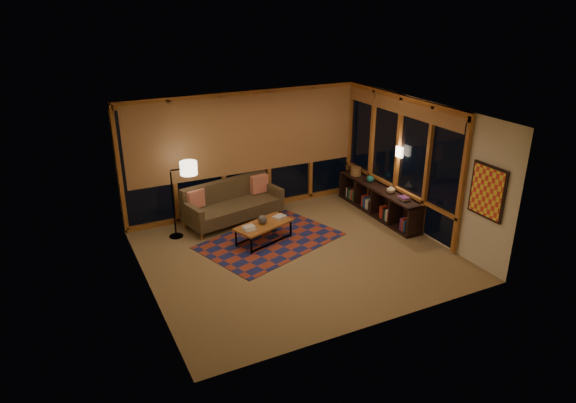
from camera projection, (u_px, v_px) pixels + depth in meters
name	position (u px, v px, depth m)	size (l,w,h in m)	color
floor	(296.00, 254.00, 9.73)	(5.50, 5.00, 0.01)	olive
ceiling	(297.00, 114.00, 8.71)	(5.50, 5.00, 0.01)	#F4E6CC
walls	(297.00, 188.00, 9.22)	(5.51, 5.01, 2.70)	beige
window_wall_back	(246.00, 153.00, 11.24)	(5.30, 0.16, 2.60)	#9D5A22
window_wall_right	(397.00, 159.00, 10.82)	(0.16, 3.70, 2.60)	#9D5A22
wall_art	(487.00, 192.00, 8.76)	(0.06, 0.74, 0.94)	red
wall_sconce	(399.00, 152.00, 10.60)	(0.12, 0.18, 0.22)	#FFE9BF
sofa	(234.00, 203.00, 10.96)	(2.09, 0.85, 0.86)	#493C28
pillow_left	(196.00, 200.00, 10.61)	(0.39, 0.13, 0.39)	red
pillow_right	(259.00, 185.00, 11.45)	(0.40, 0.13, 0.40)	red
area_rug	(270.00, 241.00, 10.25)	(2.65, 1.76, 0.01)	maroon
coffee_table	(264.00, 233.00, 10.16)	(1.17, 0.53, 0.39)	#9D5A22
book_stack_a	(249.00, 228.00, 9.82)	(0.23, 0.18, 0.07)	silver
book_stack_b	(279.00, 216.00, 10.35)	(0.26, 0.20, 0.05)	silver
ceramic_pot	(263.00, 219.00, 10.06)	(0.18, 0.18, 0.18)	black
floor_lamp	(173.00, 201.00, 10.15)	(0.52, 0.34, 1.56)	black
bookshelf	(378.00, 201.00, 11.37)	(0.40, 2.60, 0.65)	#321D18
basket	(356.00, 171.00, 11.94)	(0.25, 0.25, 0.19)	#8F603D
teal_bowl	(370.00, 179.00, 11.50)	(0.16, 0.16, 0.16)	#176965
vase	(391.00, 189.00, 10.85)	(0.19, 0.19, 0.19)	tan
shelf_book_stack	(404.00, 199.00, 10.52)	(0.17, 0.24, 0.07)	silver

